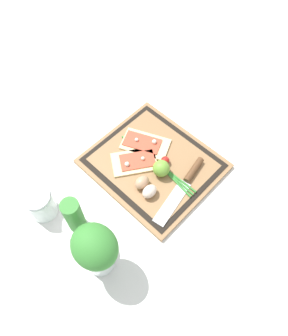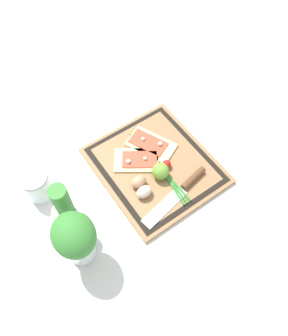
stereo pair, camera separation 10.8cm
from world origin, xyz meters
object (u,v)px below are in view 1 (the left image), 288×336
Objects in this scene: herb_pot at (78,224)px; sauce_jar at (41,205)px; pizza_slice_near at (145,144)px; lime at (161,168)px; knife at (187,179)px; egg_brown at (142,182)px; herb_glass at (96,250)px; pizza_slice_far at (135,161)px; egg_pink at (149,191)px; cherry_tomato_red at (165,160)px.

herb_pot is 1.99× the size of sauce_jar.
herb_pot reaches higher than pizza_slice_near.
sauce_jar is at bearing 62.94° from lime.
knife is 0.15m from egg_brown.
knife is 2.70× the size of sauce_jar.
lime is at bearing -77.97° from herb_glass.
lime is at bearing -161.32° from pizza_slice_far.
herb_glass is (-0.07, 0.34, 0.08)m from lime.
pizza_slice_near is 3.61× the size of egg_brown.
egg_pink is 0.51× the size of sauce_jar.
lime reaches higher than pizza_slice_near.
pizza_slice_far is at bearing -24.19° from egg_pink.
egg_pink is 0.26× the size of herb_pot.
knife is 0.10m from cherry_tomato_red.
lime is (-0.12, 0.05, 0.02)m from pizza_slice_near.
egg_pink is at bearing 138.20° from pizza_slice_near.
egg_brown reaches higher than knife.
herb_pot is 0.15m from sauce_jar.
pizza_slice_far is 0.10m from lime.
herb_glass reaches higher than pizza_slice_near.
cherry_tomato_red is 0.36m from herb_pot.
herb_glass reaches higher than cherry_tomato_red.
cherry_tomato_red is at bearing -0.06° from knife.
knife is at bearing -108.86° from herb_pot.
sauce_jar is (0.09, 0.32, 0.02)m from pizza_slice_far.
egg_brown is (-0.08, 0.05, 0.01)m from pizza_slice_far.
herb_pot reaches higher than sauce_jar.
herb_pot is at bearing 74.21° from egg_pink.
pizza_slice_far is 0.86× the size of herb_glass.
herb_pot is at bearing 100.43° from pizza_slice_far.
pizza_slice_far is 0.88× the size of herb_pot.
herb_pot is (-0.05, 0.28, 0.05)m from pizza_slice_far.
egg_pink is 0.25× the size of herb_glass.
sauce_jar reaches higher than egg_pink.
herb_pot is (0.07, 0.23, 0.03)m from egg_pink.
pizza_slice_far is 0.13m from egg_pink.
cherry_tomato_red is at bearing -112.69° from sauce_jar.
herb_pot is at bearing 83.75° from egg_brown.
knife is at bearing 179.94° from cherry_tomato_red.
pizza_slice_near is 0.37m from herb_pot.
knife is (-0.17, -0.07, 0.00)m from pizza_slice_far.
sauce_jar reaches higher than pizza_slice_near.
knife is 4.85× the size of lime.
lime is at bearing 113.12° from cherry_tomato_red.
egg_brown is at bearing 91.75° from cherry_tomato_red.
egg_brown is at bearing 130.49° from pizza_slice_near.
pizza_slice_far is 0.09m from egg_brown.
herb_pot is (-0.08, 0.36, 0.05)m from pizza_slice_near.
knife is 1.36× the size of herb_pot.
egg_brown is 1.80× the size of cherry_tomato_red.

